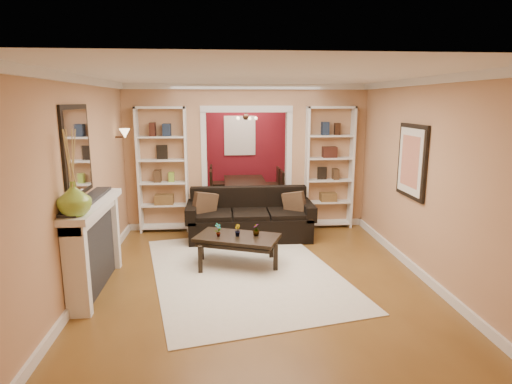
{
  "coord_description": "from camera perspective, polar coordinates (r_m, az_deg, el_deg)",
  "views": [
    {
      "loc": [
        -0.5,
        -6.83,
        2.38
      ],
      "look_at": [
        0.01,
        -0.8,
        1.1
      ],
      "focal_mm": 30.0,
      "sensor_mm": 36.0,
      "label": 1
    }
  ],
  "objects": [
    {
      "name": "floor",
      "position": [
        7.25,
        -0.61,
        -7.23
      ],
      "size": [
        8.0,
        8.0,
        0.0
      ],
      "primitive_type": "plane",
      "color": "brown",
      "rests_on": "ground"
    },
    {
      "name": "ceiling",
      "position": [
        6.85,
        -0.66,
        14.62
      ],
      "size": [
        8.0,
        8.0,
        0.0
      ],
      "primitive_type": "plane",
      "rotation": [
        3.14,
        0.0,
        0.0
      ],
      "color": "white",
      "rests_on": "ground"
    },
    {
      "name": "wall_back",
      "position": [
        10.89,
        -2.19,
        6.5
      ],
      "size": [
        8.0,
        0.0,
        8.0
      ],
      "primitive_type": "plane",
      "rotation": [
        1.57,
        0.0,
        0.0
      ],
      "color": "tan",
      "rests_on": "ground"
    },
    {
      "name": "wall_front",
      "position": [
        3.05,
        4.96,
        -7.82
      ],
      "size": [
        8.0,
        0.0,
        8.0
      ],
      "primitive_type": "plane",
      "rotation": [
        -1.57,
        0.0,
        0.0
      ],
      "color": "tan",
      "rests_on": "ground"
    },
    {
      "name": "wall_left",
      "position": [
        7.12,
        -19.02,
        2.97
      ],
      "size": [
        0.0,
        8.0,
        8.0
      ],
      "primitive_type": "plane",
      "rotation": [
        1.57,
        0.0,
        1.57
      ],
      "color": "tan",
      "rests_on": "ground"
    },
    {
      "name": "wall_right",
      "position": [
        7.43,
        16.98,
        3.46
      ],
      "size": [
        0.0,
        8.0,
        8.0
      ],
      "primitive_type": "plane",
      "rotation": [
        1.57,
        0.0,
        -1.57
      ],
      "color": "tan",
      "rests_on": "ground"
    },
    {
      "name": "partition_wall",
      "position": [
        8.11,
        -1.25,
        4.64
      ],
      "size": [
        4.5,
        0.15,
        2.7
      ],
      "primitive_type": "cube",
      "color": "tan",
      "rests_on": "floor"
    },
    {
      "name": "red_back_panel",
      "position": [
        10.86,
        -2.18,
        6.33
      ],
      "size": [
        4.44,
        0.04,
        2.64
      ],
      "primitive_type": "cube",
      "color": "maroon",
      "rests_on": "floor"
    },
    {
      "name": "dining_window",
      "position": [
        10.8,
        -2.18,
        7.52
      ],
      "size": [
        0.78,
        0.03,
        0.98
      ],
      "primitive_type": "cube",
      "color": "#8CA5CC",
      "rests_on": "wall_back"
    },
    {
      "name": "area_rug",
      "position": [
        6.22,
        -1.58,
        -10.48
      ],
      "size": [
        3.14,
        3.9,
        0.01
      ],
      "primitive_type": "cube",
      "rotation": [
        0.0,
        0.0,
        0.21
      ],
      "color": "silver",
      "rests_on": "floor"
    },
    {
      "name": "sofa",
      "position": [
        7.55,
        -0.81,
        -3.01
      ],
      "size": [
        2.21,
        0.96,
        0.86
      ],
      "primitive_type": "cube",
      "color": "black",
      "rests_on": "floor"
    },
    {
      "name": "pillow_left",
      "position": [
        7.47,
        -6.82,
        -1.65
      ],
      "size": [
        0.43,
        0.33,
        0.43
      ],
      "primitive_type": "cube",
      "rotation": [
        0.0,
        0.0,
        0.56
      ],
      "color": "brown",
      "rests_on": "sofa"
    },
    {
      "name": "pillow_right",
      "position": [
        7.58,
        5.12,
        -1.55
      ],
      "size": [
        0.39,
        0.3,
        0.39
      ],
      "primitive_type": "cube",
      "rotation": [
        0.0,
        0.0,
        -0.56
      ],
      "color": "brown",
      "rests_on": "sofa"
    },
    {
      "name": "coffee_table",
      "position": [
        6.38,
        -2.49,
        -7.81
      ],
      "size": [
        1.34,
        1.03,
        0.45
      ],
      "primitive_type": "cube",
      "rotation": [
        0.0,
        0.0,
        -0.37
      ],
      "color": "black",
      "rests_on": "floor"
    },
    {
      "name": "plant_left",
      "position": [
        6.27,
        -5.07,
        -5.05
      ],
      "size": [
        0.13,
        0.13,
        0.2
      ],
      "primitive_type": "imported",
      "rotation": [
        0.0,
        0.0,
        0.8
      ],
      "color": "#336626",
      "rests_on": "coffee_table"
    },
    {
      "name": "plant_center",
      "position": [
        6.28,
        -2.52,
        -5.12
      ],
      "size": [
        0.1,
        0.12,
        0.17
      ],
      "primitive_type": "imported",
      "rotation": [
        0.0,
        0.0,
        1.91
      ],
      "color": "#336626",
      "rests_on": "coffee_table"
    },
    {
      "name": "plant_right",
      "position": [
        6.29,
        0.01,
        -5.04
      ],
      "size": [
        0.11,
        0.11,
        0.18
      ],
      "primitive_type": "imported",
      "rotation": [
        0.0,
        0.0,
        4.64
      ],
      "color": "#336626",
      "rests_on": "coffee_table"
    },
    {
      "name": "bookshelf_left",
      "position": [
        8.02,
        -12.3,
        2.85
      ],
      "size": [
        0.9,
        0.3,
        2.3
      ],
      "primitive_type": "cube",
      "color": "white",
      "rests_on": "floor"
    },
    {
      "name": "bookshelf_right",
      "position": [
        8.21,
        9.7,
        3.16
      ],
      "size": [
        0.9,
        0.3,
        2.3
      ],
      "primitive_type": "cube",
      "color": "white",
      "rests_on": "floor"
    },
    {
      "name": "fireplace",
      "position": [
        5.84,
        -20.51,
        -6.78
      ],
      "size": [
        0.32,
        1.7,
        1.16
      ],
      "primitive_type": "cube",
      "color": "white",
      "rests_on": "floor"
    },
    {
      "name": "vase",
      "position": [
        5.04,
        -23.1,
        -0.83
      ],
      "size": [
        0.39,
        0.39,
        0.38
      ],
      "primitive_type": "imported",
      "rotation": [
        0.0,
        0.0,
        0.09
      ],
      "color": "#83B038",
      "rests_on": "fireplace"
    },
    {
      "name": "mirror",
      "position": [
        5.63,
        -22.78,
        5.11
      ],
      "size": [
        0.03,
        0.95,
        1.1
      ],
      "primitive_type": "cube",
      "color": "silver",
      "rests_on": "wall_left"
    },
    {
      "name": "wall_sconce",
      "position": [
        7.58,
        -17.53,
        7.23
      ],
      "size": [
        0.18,
        0.18,
        0.22
      ],
      "primitive_type": "cube",
      "color": "#FFE0A5",
      "rests_on": "wall_left"
    },
    {
      "name": "framed_art",
      "position": [
        6.48,
        19.99,
        3.87
      ],
      "size": [
        0.04,
        0.85,
        1.05
      ],
      "primitive_type": "cube",
      "color": "black",
      "rests_on": "wall_right"
    },
    {
      "name": "dining_table",
      "position": [
        9.89,
        -1.3,
        -0.22
      ],
      "size": [
        1.69,
        0.94,
        0.59
      ],
      "primitive_type": "imported",
      "rotation": [
        0.0,
        0.0,
        1.57
      ],
      "color": "black",
      "rests_on": "floor"
    },
    {
      "name": "dining_chair_nw",
      "position": [
        9.55,
        -4.49,
        0.32
      ],
      "size": [
        0.56,
        0.56,
        0.93
      ],
      "primitive_type": "cube",
      "rotation": [
        0.0,
        0.0,
        1.83
      ],
      "color": "black",
      "rests_on": "floor"
    },
    {
      "name": "dining_chair_ne",
      "position": [
        9.62,
        2.08,
        0.32
      ],
      "size": [
        0.56,
        0.56,
        0.89
      ],
      "primitive_type": "cube",
      "rotation": [
        0.0,
        0.0,
        -1.21
      ],
      "color": "black",
      "rests_on": "floor"
    },
    {
      "name": "dining_chair_sw",
      "position": [
        10.14,
        -4.51,
        1.06
      ],
      "size": [
        0.61,
        0.61,
        0.95
      ],
      "primitive_type": "cube",
      "rotation": [
        0.0,
        0.0,
        1.95
      ],
      "color": "black",
      "rests_on": "floor"
    },
    {
      "name": "dining_chair_se",
      "position": [
        10.21,
        1.68,
        0.96
      ],
      "size": [
        0.48,
        0.48,
        0.87
      ],
      "primitive_type": "cube",
      "rotation": [
        0.0,
        0.0,
        -1.46
      ],
      "color": "black",
      "rests_on": "floor"
    },
    {
      "name": "chandelier",
      "position": [
        9.55,
        -1.85,
        9.77
      ],
      "size": [
        0.5,
        0.5,
        0.3
      ],
      "primitive_type": "cube",
      "color": "#3B271B",
      "rests_on": "ceiling"
    }
  ]
}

